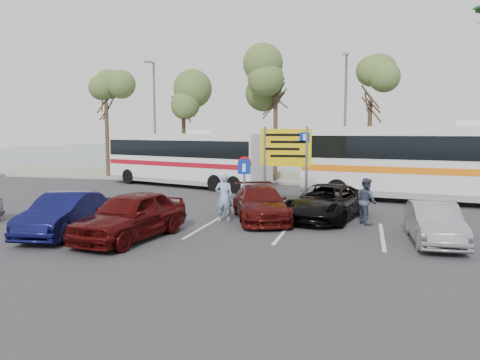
% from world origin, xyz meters
% --- Properties ---
extents(ground, '(120.00, 120.00, 0.00)m').
position_xyz_m(ground, '(0.00, 0.00, 0.00)').
color(ground, '#303033').
rests_on(ground, ground).
extents(kerb_strip, '(44.00, 2.40, 0.15)m').
position_xyz_m(kerb_strip, '(0.00, 14.00, 0.07)').
color(kerb_strip, gray).
rests_on(kerb_strip, ground).
extents(seawall, '(48.00, 0.80, 0.60)m').
position_xyz_m(seawall, '(0.00, 16.00, 0.30)').
color(seawall, gray).
rests_on(seawall, ground).
extents(sea, '(140.00, 140.00, 0.00)m').
position_xyz_m(sea, '(0.00, 60.00, 0.01)').
color(sea, '#475E71').
rests_on(sea, ground).
extents(tree_far_left, '(3.20, 3.20, 7.60)m').
position_xyz_m(tree_far_left, '(-14.00, 14.00, 6.33)').
color(tree_far_left, '#382619').
rests_on(tree_far_left, kerb_strip).
extents(tree_left, '(3.20, 3.20, 7.20)m').
position_xyz_m(tree_left, '(-8.00, 14.00, 6.00)').
color(tree_left, '#382619').
rests_on(tree_left, kerb_strip).
extents(tree_mid, '(3.20, 3.20, 8.00)m').
position_xyz_m(tree_mid, '(-1.50, 14.00, 6.65)').
color(tree_mid, '#382619').
rests_on(tree_mid, kerb_strip).
extents(tree_right, '(3.20, 3.20, 7.40)m').
position_xyz_m(tree_right, '(4.50, 14.00, 6.17)').
color(tree_right, '#382619').
rests_on(tree_right, kerb_strip).
extents(street_lamp_left, '(0.45, 1.15, 8.01)m').
position_xyz_m(street_lamp_left, '(-10.00, 13.52, 4.60)').
color(street_lamp_left, slate).
rests_on(street_lamp_left, kerb_strip).
extents(street_lamp_right, '(0.45, 1.15, 8.01)m').
position_xyz_m(street_lamp_right, '(3.00, 13.52, 4.60)').
color(street_lamp_right, slate).
rests_on(street_lamp_right, kerb_strip).
extents(direction_sign, '(2.20, 0.12, 3.60)m').
position_xyz_m(direction_sign, '(1.00, 3.20, 2.43)').
color(direction_sign, slate).
rests_on(direction_sign, ground).
extents(sign_no_stop, '(0.60, 0.08, 2.35)m').
position_xyz_m(sign_no_stop, '(-0.60, 2.38, 1.58)').
color(sign_no_stop, slate).
rests_on(sign_no_stop, ground).
extents(sign_parking, '(0.50, 0.07, 2.25)m').
position_xyz_m(sign_parking, '(-0.20, 0.79, 1.47)').
color(sign_parking, slate).
rests_on(sign_parking, ground).
extents(lane_markings, '(12.02, 4.20, 0.01)m').
position_xyz_m(lane_markings, '(-1.14, -1.00, 0.00)').
color(lane_markings, silver).
rests_on(lane_markings, ground).
extents(coach_bus_left, '(11.33, 5.87, 3.48)m').
position_xyz_m(coach_bus_left, '(-6.50, 10.50, 1.61)').
color(coach_bus_left, silver).
rests_on(coach_bus_left, ground).
extents(coach_bus_right, '(12.71, 4.70, 3.88)m').
position_xyz_m(coach_bus_right, '(7.50, 7.15, 1.80)').
color(coach_bus_right, silver).
rests_on(coach_bus_right, ground).
extents(car_blue, '(2.01, 4.35, 1.38)m').
position_xyz_m(car_blue, '(-5.17, -3.50, 0.69)').
color(car_blue, '#0E0F42').
rests_on(car_blue, ground).
extents(car_maroon, '(3.35, 4.89, 1.31)m').
position_xyz_m(car_maroon, '(0.48, 0.64, 0.66)').
color(car_maroon, '#4D0E0C').
rests_on(car_maroon, ground).
extents(car_red, '(2.45, 4.69, 1.52)m').
position_xyz_m(car_red, '(-2.77, -3.50, 0.76)').
color(car_red, '#4B0B0A').
rests_on(car_red, ground).
extents(suv_black, '(3.28, 5.23, 1.35)m').
position_xyz_m(suv_black, '(2.88, 1.50, 0.67)').
color(suv_black, black).
rests_on(suv_black, ground).
extents(car_silver_b, '(1.50, 3.81, 1.23)m').
position_xyz_m(car_silver_b, '(6.38, -1.59, 0.62)').
color(car_silver_b, '#95959B').
rests_on(car_silver_b, ground).
extents(pedestrian_near, '(0.73, 0.54, 1.85)m').
position_xyz_m(pedestrian_near, '(-0.78, 0.03, 0.93)').
color(pedestrian_near, '#879AC5').
rests_on(pedestrian_near, ground).
extents(pedestrian_far, '(0.97, 1.04, 1.70)m').
position_xyz_m(pedestrian_far, '(4.38, 1.00, 0.85)').
color(pedestrian_far, '#363D51').
rests_on(pedestrian_far, ground).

